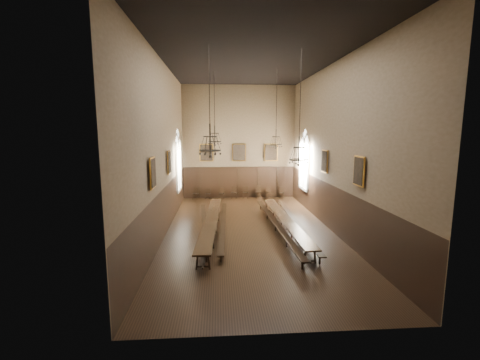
{
  "coord_description": "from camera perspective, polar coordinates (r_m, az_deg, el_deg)",
  "views": [
    {
      "loc": [
        -1.68,
        -16.82,
        5.41
      ],
      "look_at": [
        -0.42,
        1.5,
        2.6
      ],
      "focal_mm": 24.0,
      "sensor_mm": 36.0,
      "label": 1
    }
  ],
  "objects": [
    {
      "name": "window_right",
      "position": [
        23.23,
        11.36,
        3.57
      ],
      "size": [
        0.2,
        2.2,
        4.6
      ],
      "primitive_type": null,
      "color": "white",
      "rests_on": "wall_right"
    },
    {
      "name": "chair_4",
      "position": [
        25.99,
        0.98,
        -2.64
      ],
      "size": [
        0.51,
        0.51,
        0.98
      ],
      "rotation": [
        0.0,
        0.0,
        -0.18
      ],
      "color": "black",
      "rests_on": "floor"
    },
    {
      "name": "chair_7",
      "position": [
        26.33,
        7.39,
        -2.61
      ],
      "size": [
        0.4,
        0.4,
        0.91
      ],
      "rotation": [
        0.0,
        0.0,
        0.0
      ],
      "color": "black",
      "rests_on": "floor"
    },
    {
      "name": "portrait_back_1",
      "position": [
        25.82,
        -0.18,
        4.91
      ],
      "size": [
        1.1,
        0.12,
        1.4
      ],
      "color": "#B9802C",
      "rests_on": "wall_back"
    },
    {
      "name": "portrait_right_0",
      "position": [
        18.9,
        14.82,
        3.23
      ],
      "size": [
        0.12,
        1.0,
        1.3
      ],
      "color": "#B9802C",
      "rests_on": "wall_right"
    },
    {
      "name": "window_left",
      "position": [
        22.58,
        -10.92,
        3.44
      ],
      "size": [
        0.2,
        2.2,
        4.6
      ],
      "primitive_type": null,
      "color": "white",
      "rests_on": "wall_left"
    },
    {
      "name": "chandelier_front_left",
      "position": [
        14.11,
        -5.34,
        6.39
      ],
      "size": [
        0.94,
        0.94,
        4.6
      ],
      "color": "black",
      "rests_on": "ceiling"
    },
    {
      "name": "portrait_left_0",
      "position": [
        18.11,
        -12.5,
        3.08
      ],
      "size": [
        0.12,
        1.0,
        1.3
      ],
      "color": "#B9802C",
      "rests_on": "wall_left"
    },
    {
      "name": "wall_back",
      "position": [
        25.9,
        -0.2,
        6.69
      ],
      "size": [
        9.0,
        0.02,
        9.0
      ],
      "primitive_type": "cube",
      "color": "#756048",
      "rests_on": "ground"
    },
    {
      "name": "floor",
      "position": [
        17.75,
        1.72,
        -9.07
      ],
      "size": [
        9.0,
        18.0,
        0.02
      ],
      "primitive_type": "cube",
      "color": "black",
      "rests_on": "ground"
    },
    {
      "name": "chandelier_front_right",
      "position": [
        15.03,
        10.42,
        4.8
      ],
      "size": [
        0.87,
        0.87,
        5.06
      ],
      "color": "black",
      "rests_on": "ceiling"
    },
    {
      "name": "table_right",
      "position": [
        17.72,
        8.01,
        -7.9
      ],
      "size": [
        0.95,
        9.57,
        0.75
      ],
      "rotation": [
        0.0,
        0.0,
        0.03
      ],
      "color": "black",
      "rests_on": "floor"
    },
    {
      "name": "bench_left_inner",
      "position": [
        17.83,
        -3.05,
        -8.05
      ],
      "size": [
        0.64,
        9.48,
        0.43
      ],
      "rotation": [
        0.0,
        0.0,
        -0.04
      ],
      "color": "black",
      "rests_on": "floor"
    },
    {
      "name": "bench_right_outer",
      "position": [
        18.34,
        9.75,
        -7.59
      ],
      "size": [
        0.63,
        10.56,
        0.48
      ],
      "rotation": [
        0.0,
        0.0,
        -0.03
      ],
      "color": "black",
      "rests_on": "floor"
    },
    {
      "name": "bench_left_outer",
      "position": [
        17.79,
        -6.35,
        -8.16
      ],
      "size": [
        0.84,
        9.23,
        0.42
      ],
      "rotation": [
        0.0,
        0.0,
        0.06
      ],
      "color": "black",
      "rests_on": "floor"
    },
    {
      "name": "wainscot_panelling",
      "position": [
        17.41,
        1.73,
        -5.12
      ],
      "size": [
        9.0,
        18.0,
        2.5
      ],
      "primitive_type": null,
      "color": "black",
      "rests_on": "floor"
    },
    {
      "name": "chair_3",
      "position": [
        25.95,
        -1.06,
        -2.64
      ],
      "size": [
        0.52,
        0.52,
        1.0
      ],
      "rotation": [
        0.0,
        0.0,
        -0.21
      ],
      "color": "black",
      "rests_on": "floor"
    },
    {
      "name": "chair_1",
      "position": [
        25.91,
        -5.73,
        -2.81
      ],
      "size": [
        0.45,
        0.45,
        0.86
      ],
      "rotation": [
        0.0,
        0.0,
        -0.21
      ],
      "color": "black",
      "rests_on": "floor"
    },
    {
      "name": "portrait_left_1",
      "position": [
        13.7,
        -15.26,
        1.23
      ],
      "size": [
        0.12,
        1.0,
        1.3
      ],
      "color": "#B9802C",
      "rests_on": "wall_left"
    },
    {
      "name": "table_left",
      "position": [
        17.37,
        -5.14,
        -8.1
      ],
      "size": [
        1.22,
        10.23,
        0.8
      ],
      "rotation": [
        0.0,
        0.0,
        -0.05
      ],
      "color": "black",
      "rests_on": "floor"
    },
    {
      "name": "chair_2",
      "position": [
        25.9,
        -3.31,
        -2.75
      ],
      "size": [
        0.49,
        0.49,
        0.9
      ],
      "rotation": [
        0.0,
        0.0,
        -0.25
      ],
      "color": "black",
      "rests_on": "floor"
    },
    {
      "name": "wall_left",
      "position": [
        17.08,
        -13.51,
        5.42
      ],
      "size": [
        0.02,
        18.0,
        9.0
      ],
      "primitive_type": "cube",
      "color": "#756048",
      "rests_on": "ground"
    },
    {
      "name": "wall_front",
      "position": [
        8.04,
        8.16,
        2.13
      ],
      "size": [
        9.0,
        0.02,
        9.0
      ],
      "primitive_type": "cube",
      "color": "#756048",
      "rests_on": "ground"
    },
    {
      "name": "chandelier_back_right",
      "position": [
        19.44,
        6.42,
        7.27
      ],
      "size": [
        0.75,
        0.75,
        4.53
      ],
      "color": "black",
      "rests_on": "ceiling"
    },
    {
      "name": "ceiling",
      "position": [
        17.29,
        1.86,
        20.72
      ],
      "size": [
        9.0,
        18.0,
        0.02
      ],
      "primitive_type": "cube",
      "color": "black",
      "rests_on": "ground"
    },
    {
      "name": "chair_5",
      "position": [
        26.06,
        3.31,
        -2.6
      ],
      "size": [
        0.47,
        0.47,
        1.01
      ],
      "rotation": [
        0.0,
        0.0,
        -0.07
      ],
      "color": "black",
      "rests_on": "floor"
    },
    {
      "name": "chandelier_back_left",
      "position": [
        19.77,
        -4.51,
        7.71
      ],
      "size": [
        0.79,
        0.79,
        4.38
      ],
      "color": "black",
      "rests_on": "ceiling"
    },
    {
      "name": "portrait_back_0",
      "position": [
        25.78,
        -5.98,
        4.86
      ],
      "size": [
        1.1,
        0.12,
        1.4
      ],
      "color": "#B9802C",
      "rests_on": "wall_back"
    },
    {
      "name": "chair_0",
      "position": [
        26.0,
        -7.9,
        -2.76
      ],
      "size": [
        0.51,
        0.51,
        0.93
      ],
      "rotation": [
        0.0,
        0.0,
        -0.3
      ],
      "color": "black",
      "rests_on": "floor"
    },
    {
      "name": "portrait_right_1",
      "position": [
        14.74,
        20.4,
        1.5
      ],
      "size": [
        0.12,
        1.0,
        1.3
      ],
      "color": "#B9802C",
      "rests_on": "wall_right"
    },
    {
      "name": "bench_right_inner",
      "position": [
        17.76,
        6.35,
        -8.05
      ],
      "size": [
        0.69,
        10.73,
        0.48
      ],
      "rotation": [
        0.0,
        0.0,
        0.03
      ],
      "color": "black",
      "rests_on": "floor"
    },
    {
      "name": "portrait_back_2",
      "position": [
        26.11,
        5.54,
        4.91
      ],
      "size": [
        1.1,
        0.12,
        1.4
      ],
      "color": "#B9802C",
      "rests_on": "wall_back"
    },
    {
      "name": "chair_6",
      "position": [
        26.14,
        5.16,
        -2.66
      ],
      "size": [
        0.42,
        0.42,
        0.9
      ],
      "rotation": [
        0.0,
        0.0,
        0.06
      ],
      "color": "black",
      "rests_on": "floor"
    },
    {
      "name": "wall_right",
      "position": [
        17.95,
        16.33,
        5.45
      ],
      "size": [
        0.02,
        18.0,
        9.0
      ],
      "primitive_type": "cube",
      "color": "#756048",
      "rests_on": "ground"
    }
  ]
}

